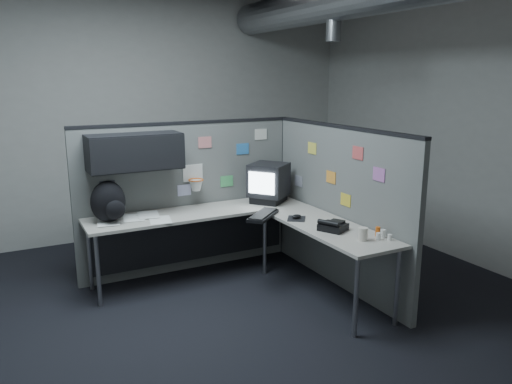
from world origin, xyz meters
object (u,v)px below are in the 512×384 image
desk (232,226)px  backpack (109,202)px  keyboard (263,215)px  phone (333,226)px  monitor (269,182)px

desk → backpack: bearing=165.5°
keyboard → backpack: size_ratio=1.17×
phone → desk: bearing=106.7°
phone → backpack: (-1.73, 1.20, 0.16)m
phone → monitor: bearing=73.8°
desk → keyboard: size_ratio=4.92×
keyboard → phone: 0.76m
monitor → backpack: bearing=-173.5°
phone → backpack: size_ratio=0.72×
desk → phone: size_ratio=7.95×
monitor → phone: bearing=-83.0°
backpack → desk: bearing=-10.9°
desk → monitor: size_ratio=4.38×
desk → phone: 1.09m
phone → keyboard: bearing=101.1°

